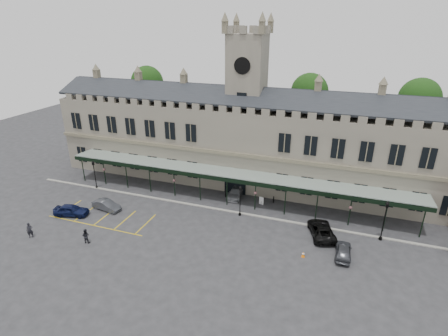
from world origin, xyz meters
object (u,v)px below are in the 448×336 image
(car_right_a, at_px, (343,251))
(sign_board, at_px, (261,201))
(station_building, at_px, (245,142))
(car_van, at_px, (321,230))
(traffic_cone, at_px, (303,254))
(person_a, at_px, (30,230))
(car_left_b, at_px, (106,205))
(clock_tower, at_px, (247,98))
(lamp_post_mid, at_px, (240,198))
(lamp_post_right, at_px, (385,217))
(car_left_a, at_px, (71,210))
(car_taxi, at_px, (236,192))
(person_b, at_px, (86,236))
(lamp_post_left, at_px, (94,172))

(car_right_a, bearing_deg, sign_board, -37.89)
(station_building, relative_size, car_van, 11.08)
(traffic_cone, xyz_separation_m, person_a, (-30.75, -6.84, 0.65))
(car_left_b, bearing_deg, clock_tower, -35.74)
(lamp_post_mid, height_order, traffic_cone, lamp_post_mid)
(lamp_post_right, relative_size, person_a, 2.67)
(car_left_a, xyz_separation_m, person_a, (-0.95, -5.69, 0.20))
(sign_board, relative_size, car_left_b, 0.28)
(car_right_a, relative_size, person_a, 2.14)
(car_left_a, relative_size, car_left_b, 1.08)
(traffic_cone, height_order, car_right_a, car_right_a)
(clock_tower, height_order, car_left_b, clock_tower)
(car_taxi, distance_m, car_right_a, 17.94)
(lamp_post_mid, relative_size, car_left_a, 0.97)
(person_b, bearing_deg, traffic_cone, -179.45)
(lamp_post_left, relative_size, lamp_post_mid, 1.05)
(clock_tower, xyz_separation_m, car_right_a, (15.59, -15.59, -12.42))
(lamp_post_left, bearing_deg, car_van, -3.07)
(station_building, bearing_deg, traffic_cone, -55.85)
(lamp_post_right, distance_m, car_left_a, 38.66)
(lamp_post_right, distance_m, car_left_b, 34.88)
(station_building, height_order, traffic_cone, station_building)
(lamp_post_right, bearing_deg, station_building, 151.23)
(station_building, bearing_deg, person_b, -118.58)
(lamp_post_left, bearing_deg, traffic_cone, -11.78)
(car_left_a, xyz_separation_m, car_left_b, (3.39, 2.79, -0.08))
(traffic_cone, distance_m, person_a, 31.51)
(car_right_a, xyz_separation_m, person_a, (-34.79, -8.35, 0.26))
(lamp_post_left, xyz_separation_m, car_left_a, (2.20, -7.82, -1.92))
(station_building, bearing_deg, lamp_post_right, -28.77)
(car_van, bearing_deg, person_a, 1.24)
(station_building, relative_size, car_left_a, 13.49)
(car_right_a, bearing_deg, station_building, -45.44)
(station_building, xyz_separation_m, car_right_a, (15.59, -15.51, -5.77))
(station_building, bearing_deg, car_left_a, -135.12)
(lamp_post_left, relative_size, car_van, 0.83)
(sign_board, height_order, car_taxi, car_taxi)
(car_van, relative_size, person_a, 2.84)
(lamp_post_right, bearing_deg, traffic_cone, -142.31)
(lamp_post_left, relative_size, traffic_cone, 7.27)
(car_right_a, bearing_deg, traffic_cone, 19.99)
(lamp_post_mid, height_order, car_taxi, lamp_post_mid)
(clock_tower, xyz_separation_m, person_b, (-12.30, -22.66, -12.22))
(sign_board, bearing_deg, lamp_post_right, -0.12)
(person_b, bearing_deg, car_left_a, -49.08)
(clock_tower, height_order, traffic_cone, clock_tower)
(lamp_post_left, bearing_deg, lamp_post_right, -0.61)
(lamp_post_left, distance_m, person_a, 13.67)
(car_left_b, xyz_separation_m, person_b, (2.56, -7.19, 0.22))
(station_building, bearing_deg, car_right_a, -44.84)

